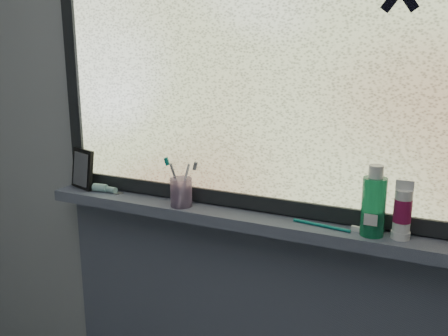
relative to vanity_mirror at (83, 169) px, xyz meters
name	(u,v)px	position (x,y,z in m)	size (l,w,h in m)	color
wall_back	(264,143)	(0.73, 0.07, 0.15)	(3.00, 0.01, 2.50)	#9EA3A8
windowsill	(255,221)	(0.73, -0.01, -0.10)	(1.62, 0.14, 0.04)	#535A6E
window_pane	(263,58)	(0.73, 0.04, 0.43)	(1.50, 0.01, 1.00)	silver
frame_bottom	(260,203)	(0.73, 0.04, -0.05)	(1.60, 0.03, 0.05)	black
frame_left	(73,55)	(-0.05, 0.04, 0.43)	(0.05, 0.03, 1.10)	black
vanity_mirror	(83,169)	(0.00, 0.00, 0.00)	(0.12, 0.06, 0.16)	black
toothpaste_tube	(104,188)	(0.11, -0.01, -0.06)	(0.17, 0.04, 0.03)	white
toothbrush_cup	(181,192)	(0.46, -0.03, -0.03)	(0.08, 0.08, 0.10)	#B795C5
toothbrush_lying	(321,225)	(0.96, -0.02, -0.07)	(0.23, 0.02, 0.02)	#0D7C71
mouthwash_bottle	(374,201)	(1.11, -0.02, 0.03)	(0.07, 0.07, 0.18)	#1B8D5A
cream_tube	(403,208)	(1.19, -0.01, 0.02)	(0.05, 0.05, 0.13)	silver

